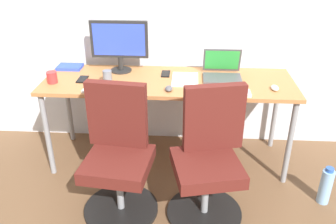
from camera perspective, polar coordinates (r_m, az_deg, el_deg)
The scene contains 18 objects.
ground_plane at distance 3.27m, azimuth 0.06°, elevation -7.31°, with size 5.28×5.28×0.00m, color brown.
back_wall at distance 3.15m, azimuth 0.55°, elevation 17.06°, with size 4.40×0.04×2.60m, color silver.
desk at distance 2.94m, azimuth 0.06°, elevation 3.98°, with size 2.02×0.65×0.76m.
office_chair_left at distance 2.55m, azimuth -7.89°, elevation -7.20°, with size 0.54×0.54×0.94m.
office_chair_right at distance 2.51m, azimuth 6.47°, elevation -7.75°, with size 0.54×0.54×0.94m.
water_bottle_on_floor at distance 2.96m, azimuth 23.80°, elevation -10.72°, with size 0.09×0.09×0.31m.
desktop_monitor at distance 3.05m, azimuth -7.74°, elevation 10.89°, with size 0.48×0.18×0.43m.
open_laptop at distance 2.99m, azimuth 8.60°, elevation 6.49°, with size 0.31×0.28×0.22m.
keyboard_by_monitor at distance 2.75m, azimuth -9.88°, elevation 3.53°, with size 0.34×0.12×0.02m, color silver.
keyboard_by_laptop at distance 2.69m, azimuth 9.44°, elevation 3.05°, with size 0.34×0.12×0.02m, color silver.
mouse_by_monitor at distance 2.84m, azimuth 16.63°, elevation 3.71°, with size 0.06×0.10×0.03m, color silver.
mouse_by_laptop at distance 2.71m, azimuth 0.14°, elevation 3.78°, with size 0.06×0.10×0.03m, color #515156.
coffee_mug at distance 2.98m, azimuth -17.97°, elevation 5.26°, with size 0.08×0.08×0.09m, color red.
pen_cup at distance 2.87m, azimuth -9.62°, elevation 5.52°, with size 0.07×0.07×0.10m, color slate.
phone_near_laptop at distance 3.03m, azimuth -0.37°, elevation 6.10°, with size 0.07×0.14×0.01m, color black.
phone_near_monitor at distance 2.99m, azimuth -13.47°, elevation 5.08°, with size 0.07×0.14×0.01m, color black.
notebook at distance 3.28m, azimuth -15.35°, elevation 6.93°, with size 0.21×0.15×0.03m, color blue.
paper_pile at distance 2.91m, azimuth 2.73°, elevation 5.20°, with size 0.21×0.30×0.01m, color white.
Camera 1 is at (0.17, -2.69, 1.85)m, focal length 38.31 mm.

